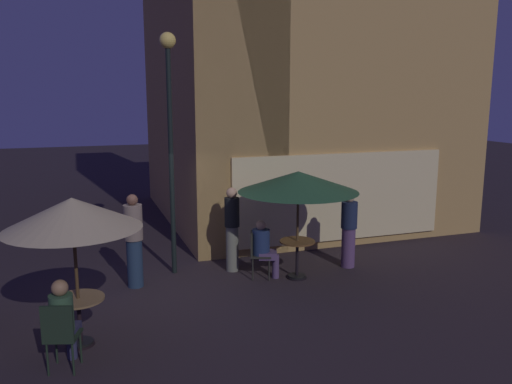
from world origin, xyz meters
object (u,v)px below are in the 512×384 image
at_px(street_lamp_near_corner, 170,114).
at_px(cafe_chair_1, 60,332).
at_px(cafe_table_1, 79,310).
at_px(cafe_chair_0, 256,251).
at_px(patron_standing_4, 134,241).
at_px(patio_umbrella_1, 72,214).
at_px(patron_seated_1, 63,318).
at_px(cafe_table_0, 297,251).
at_px(patron_standing_2, 349,230).
at_px(patron_standing_3, 232,228).
at_px(patio_umbrella_0, 298,182).
at_px(patron_seated_0, 264,245).

relative_size(street_lamp_near_corner, cafe_chair_1, 4.90).
bearing_deg(cafe_table_1, cafe_chair_0, 28.69).
height_order(cafe_chair_1, patron_standing_4, patron_standing_4).
height_order(patio_umbrella_1, patron_seated_1, patio_umbrella_1).
distance_m(cafe_table_0, patron_standing_2, 1.37).
distance_m(cafe_table_0, patron_seated_1, 4.90).
xyz_separation_m(cafe_chair_0, patron_standing_2, (2.10, 0.02, 0.23)).
bearing_deg(patron_standing_2, patron_standing_3, -95.26).
xyz_separation_m(patron_seated_1, patron_standing_3, (3.27, 3.07, 0.20)).
height_order(patio_umbrella_0, patron_standing_3, patio_umbrella_0).
distance_m(patio_umbrella_1, cafe_chair_1, 1.62).
distance_m(street_lamp_near_corner, patio_umbrella_1, 3.56).
distance_m(street_lamp_near_corner, patron_seated_1, 4.70).
distance_m(patron_standing_2, patron_standing_3, 2.50).
bearing_deg(patron_seated_1, street_lamp_near_corner, -14.69).
distance_m(cafe_chair_0, patron_standing_2, 2.11).
distance_m(cafe_chair_1, patron_standing_4, 3.22).
xyz_separation_m(cafe_table_0, patron_seated_1, (-4.38, -2.21, 0.15)).
bearing_deg(patio_umbrella_1, cafe_table_1, 135.00).
distance_m(patio_umbrella_1, patron_standing_3, 4.08).
relative_size(patio_umbrella_1, cafe_chair_1, 2.26).
distance_m(cafe_chair_0, patron_seated_1, 4.37).
relative_size(cafe_table_1, patron_standing_4, 0.42).
bearing_deg(patron_seated_0, cafe_chair_0, 180.00).
xyz_separation_m(patio_umbrella_1, patron_standing_2, (5.51, 1.88, -1.19)).
xyz_separation_m(cafe_table_1, patron_seated_0, (3.54, 1.82, 0.14)).
bearing_deg(cafe_table_0, patio_umbrella_0, -3.58).
bearing_deg(cafe_table_0, patron_standing_3, 141.99).
height_order(patio_umbrella_0, patron_seated_0, patio_umbrella_0).
bearing_deg(patron_standing_3, patron_standing_4, 35.98).
xyz_separation_m(patio_umbrella_0, cafe_chair_0, (-0.78, 0.27, -1.40)).
bearing_deg(patron_standing_3, cafe_table_1, 66.77).
bearing_deg(patron_seated_1, patron_standing_4, -6.48).
relative_size(cafe_table_0, patron_seated_1, 0.62).
xyz_separation_m(patio_umbrella_0, patron_standing_2, (1.32, 0.29, -1.17)).
bearing_deg(street_lamp_near_corner, cafe_table_1, -124.81).
relative_size(cafe_chair_0, patron_standing_4, 0.52).
height_order(patio_umbrella_1, cafe_chair_0, patio_umbrella_1).
distance_m(patio_umbrella_0, patron_standing_4, 3.37).
distance_m(patron_seated_0, patron_seated_1, 4.46).
bearing_deg(patron_standing_3, cafe_table_0, 170.14).
xyz_separation_m(street_lamp_near_corner, patron_standing_3, (1.19, -0.26, -2.37)).
height_order(cafe_chair_0, patron_standing_3, patron_standing_3).
relative_size(cafe_chair_1, patron_seated_1, 0.78).
bearing_deg(patron_seated_1, patron_standing_3, -29.47).
distance_m(patio_umbrella_1, patron_standing_4, 2.64).
bearing_deg(patron_standing_2, cafe_chair_0, -81.42).
xyz_separation_m(patio_umbrella_1, cafe_chair_0, (3.41, 1.86, -1.42)).
height_order(cafe_table_1, cafe_chair_0, cafe_chair_0).
xyz_separation_m(street_lamp_near_corner, patron_seated_0, (1.65, -0.90, -2.61)).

